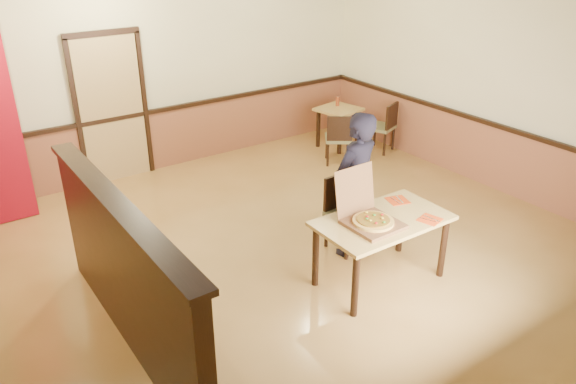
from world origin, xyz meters
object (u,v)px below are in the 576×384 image
(side_chair_right, at_px, (384,125))
(condiment, at_px, (338,101))
(main_table, at_px, (382,228))
(diner_chair, at_px, (345,210))
(diner, at_px, (355,185))
(pizza_box, at_px, (370,218))
(side_chair_left, at_px, (339,137))
(side_table, at_px, (338,118))

(side_chair_right, height_order, condiment, side_chair_right)
(main_table, distance_m, diner_chair, 0.79)
(main_table, xyz_separation_m, condiment, (2.27, 3.46, 0.12))
(diner, relative_size, pizza_box, 2.85)
(side_chair_left, relative_size, pizza_box, 1.39)
(side_table, height_order, condiment, condiment)
(main_table, height_order, side_table, main_table)
(diner_chair, xyz_separation_m, condiment, (2.11, 2.71, 0.27))
(main_table, height_order, condiment, condiment)
(side_table, distance_m, condiment, 0.28)
(side_chair_left, bearing_deg, pizza_box, 90.99)
(side_table, bearing_deg, diner_chair, -128.30)
(diner_chair, xyz_separation_m, diner, (0.00, -0.14, 0.36))
(diner_chair, relative_size, side_chair_left, 1.06)
(diner, distance_m, pizza_box, 0.70)
(diner, bearing_deg, pizza_box, 50.31)
(main_table, relative_size, side_chair_right, 1.67)
(pizza_box, bearing_deg, side_chair_right, 43.19)
(main_table, bearing_deg, side_chair_right, 46.46)
(main_table, bearing_deg, pizza_box, 178.74)
(diner_chair, relative_size, side_table, 1.19)
(side_chair_left, height_order, side_chair_right, side_chair_right)
(side_chair_right, relative_size, condiment, 5.42)
(side_chair_right, xyz_separation_m, pizza_box, (-2.85, -2.72, 0.35))
(side_table, height_order, diner, diner)
(side_chair_right, bearing_deg, main_table, 24.67)
(main_table, height_order, side_chair_right, side_chair_right)
(side_table, bearing_deg, side_chair_right, -52.16)
(side_chair_right, relative_size, pizza_box, 1.41)
(diner, bearing_deg, side_chair_right, -150.24)
(diner, bearing_deg, main_table, 65.07)
(side_chair_left, relative_size, side_chair_right, 0.99)
(diner_chair, distance_m, side_chair_right, 3.19)
(side_chair_left, distance_m, pizza_box, 3.34)
(side_chair_right, bearing_deg, pizza_box, 22.73)
(diner, bearing_deg, side_chair_left, -136.53)
(pizza_box, xyz_separation_m, condiment, (2.45, 3.46, -0.05))
(diner_chair, distance_m, side_chair_left, 2.52)
(diner_chair, distance_m, pizza_box, 0.89)
(side_chair_left, distance_m, condiment, 0.96)
(side_chair_left, relative_size, diner, 0.49)
(diner, bearing_deg, side_table, -137.18)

